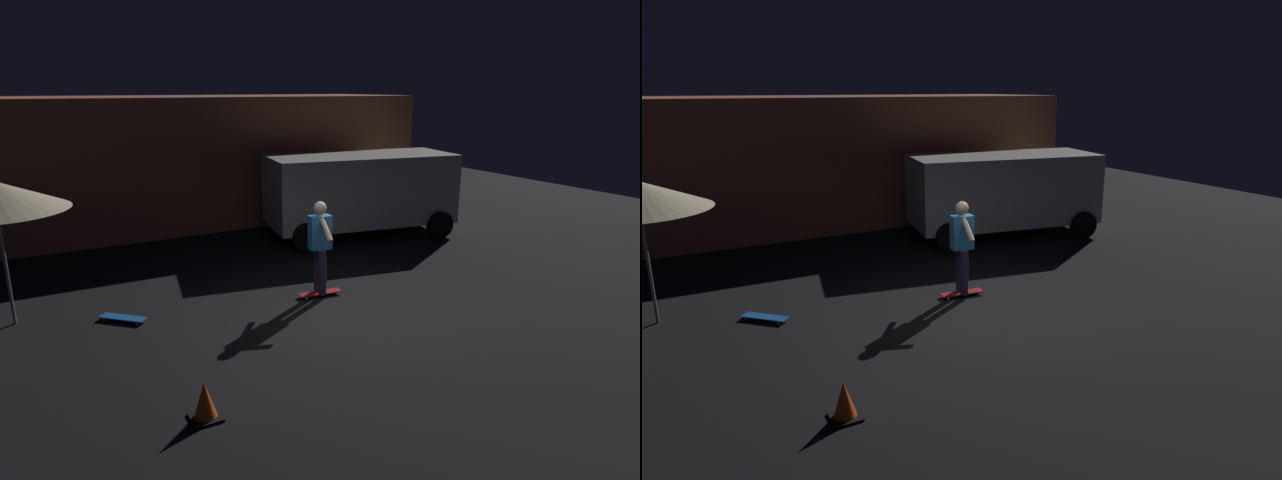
% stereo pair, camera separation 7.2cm
% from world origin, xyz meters
% --- Properties ---
extents(ground_plane, '(28.00, 28.00, 0.00)m').
position_xyz_m(ground_plane, '(0.00, 0.00, 0.00)').
color(ground_plane, black).
extents(low_building, '(12.22, 4.21, 3.40)m').
position_xyz_m(low_building, '(0.10, 8.18, 1.70)').
color(low_building, '#B76B4C').
rests_on(low_building, ground_plane).
extents(parked_van, '(4.84, 2.84, 2.03)m').
position_xyz_m(parked_van, '(3.19, 4.21, 1.16)').
color(parked_van, silver).
rests_on(parked_van, ground_plane).
extents(skateboard_ridden, '(0.80, 0.29, 0.07)m').
position_xyz_m(skateboard_ridden, '(0.22, 0.92, 0.06)').
color(skateboard_ridden, '#AD1E23').
rests_on(skateboard_ridden, ground_plane).
extents(skateboard_spare, '(0.70, 0.68, 0.07)m').
position_xyz_m(skateboard_spare, '(-3.09, 1.49, 0.06)').
color(skateboard_spare, '#1959B2').
rests_on(skateboard_spare, ground_plane).
extents(skater, '(0.40, 0.99, 1.67)m').
position_xyz_m(skater, '(0.22, 0.92, 1.04)').
color(skater, '#382D4C').
rests_on(skater, skateboard_ridden).
extents(traffic_cone, '(0.34, 0.34, 0.46)m').
position_xyz_m(traffic_cone, '(-2.73, -1.74, 0.21)').
color(traffic_cone, black).
rests_on(traffic_cone, ground_plane).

